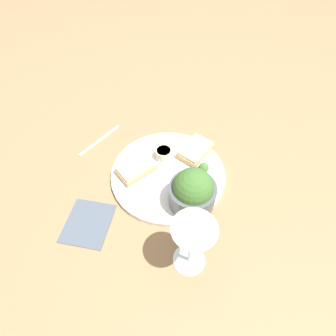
% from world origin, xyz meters
% --- Properties ---
extents(ground_plane, '(4.00, 4.00, 0.00)m').
position_xyz_m(ground_plane, '(0.00, 0.00, 0.00)').
color(ground_plane, '#93704C').
extents(dinner_plate, '(0.32, 0.32, 0.01)m').
position_xyz_m(dinner_plate, '(0.00, 0.00, 0.01)').
color(dinner_plate, white).
rests_on(dinner_plate, ground_plane).
extents(salad_bowl, '(0.12, 0.12, 0.11)m').
position_xyz_m(salad_bowl, '(0.08, 0.08, 0.06)').
color(salad_bowl, '#4C5156').
rests_on(salad_bowl, dinner_plate).
extents(sauce_ramekin, '(0.05, 0.05, 0.03)m').
position_xyz_m(sauce_ramekin, '(-0.05, -0.03, 0.03)').
color(sauce_ramekin, beige).
rests_on(sauce_ramekin, dinner_plate).
extents(cheese_toast_near, '(0.12, 0.11, 0.03)m').
position_xyz_m(cheese_toast_near, '(0.02, -0.09, 0.03)').
color(cheese_toast_near, tan).
rests_on(cheese_toast_near, dinner_plate).
extents(cheese_toast_far, '(0.12, 0.11, 0.03)m').
position_xyz_m(cheese_toast_far, '(-0.09, 0.06, 0.03)').
color(cheese_toast_far, tan).
rests_on(cheese_toast_far, dinner_plate).
extents(wine_glass, '(0.09, 0.09, 0.16)m').
position_xyz_m(wine_glass, '(0.22, 0.10, 0.12)').
color(wine_glass, silver).
rests_on(wine_glass, ground_plane).
extents(garnish, '(0.03, 0.03, 0.03)m').
position_xyz_m(garnish, '(-0.03, 0.10, 0.03)').
color(garnish, '#477533').
rests_on(garnish, dinner_plate).
extents(napkin, '(0.13, 0.12, 0.01)m').
position_xyz_m(napkin, '(0.19, -0.16, 0.00)').
color(napkin, '#4C5666').
rests_on(napkin, ground_plane).
extents(fork, '(0.16, 0.08, 0.01)m').
position_xyz_m(fork, '(-0.08, -0.25, 0.00)').
color(fork, silver).
rests_on(fork, ground_plane).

